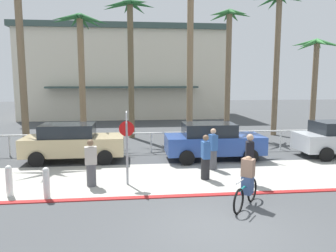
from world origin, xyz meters
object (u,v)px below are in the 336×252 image
Objects in this scene: bollard_1 at (46,183)px; palm_tree_0 at (18,7)px; palm_tree_1 at (81,43)px; pedestrian_1 at (213,151)px; palm_tree_6 at (316,61)px; palm_tree_5 at (277,32)px; bollard_0 at (9,180)px; pedestrian_2 at (91,165)px; stop_sign_bike_lane at (127,137)px; palm_tree_3 at (191,24)px; pedestrian_0 at (205,159)px; palm_tree_4 at (228,43)px; pedestrian_3 at (249,161)px; palm_tree_2 at (130,37)px; car_tan_1 at (73,142)px; car_blue_2 at (213,141)px; cyclist_teal_0 at (247,183)px.

palm_tree_0 is (-2.96, 7.72, 6.71)m from bollard_1.
palm_tree_1 reaches higher than pedestrian_1.
palm_tree_5 is at bearing -176.85° from palm_tree_6.
bollard_0 is 0.61× the size of pedestrian_2.
stop_sign_bike_lane is 2.92m from bollard_1.
palm_tree_5 is (5.93, 1.82, -0.06)m from palm_tree_3.
bollard_0 is at bearing -170.87° from pedestrian_0.
palm_tree_4 is 4.77× the size of pedestrian_1.
palm_tree_1 reaches higher than pedestrian_3.
pedestrian_0 is (5.27, 1.40, 0.25)m from bollard_1.
palm_tree_4 is (6.31, 0.46, -0.25)m from palm_tree_2.
palm_tree_1 is 6.84m from car_tan_1.
bollard_1 is (1.21, -0.35, 0.00)m from bollard_0.
bollard_1 is at bearing -155.58° from pedestrian_1.
palm_tree_1 is 9.65m from car_blue_2.
car_tan_1 is (0.20, -4.80, -4.87)m from palm_tree_1.
palm_tree_0 is at bearing 150.19° from pedestrian_1.
stop_sign_bike_lane is 15.98m from palm_tree_6.
pedestrian_1 is at bearing 24.42° from bollard_1.
bollard_1 is 0.60× the size of pedestrian_0.
palm_tree_2 is at bearing 81.91° from pedestrian_2.
palm_tree_4 is 5.41× the size of cyclist_teal_0.
pedestrian_2 is at bearing -57.90° from palm_tree_0.
car_blue_2 is (-5.66, -6.25, -5.81)m from palm_tree_5.
bollard_0 is 10.12m from palm_tree_0.
pedestrian_1 is (3.30, -7.86, -5.45)m from palm_tree_2.
palm_tree_2 is at bearing 65.90° from car_tan_1.
palm_tree_2 is at bearing 76.31° from bollard_1.
car_tan_1 reaches higher than pedestrian_2.
car_tan_1 is at bearing -87.63° from palm_tree_1.
pedestrian_3 is (0.78, -2.02, 0.05)m from pedestrian_1.
bollard_0 is at bearing 167.56° from cyclist_teal_0.
car_tan_1 is at bearing -146.33° from palm_tree_3.
palm_tree_4 reaches higher than palm_tree_6.
palm_tree_2 is 10.12m from pedestrian_1.
pedestrian_3 reaches higher than pedestrian_0.
palm_tree_1 is at bearing 123.92° from pedestrian_0.
palm_tree_6 is 1.44× the size of car_blue_2.
palm_tree_4 is 11.50m from pedestrian_0.
pedestrian_1 is at bearing -19.53° from car_tan_1.
palm_tree_6 is at bearing 38.05° from stop_sign_bike_lane.
bollard_0 is 0.12× the size of palm_tree_2.
palm_tree_6 is at bearing 9.64° from palm_tree_0.
palm_tree_0 is 7.61m from car_tan_1.
cyclist_teal_0 is at bearing -25.90° from pedestrian_2.
car_blue_2 is (6.29, -0.42, 0.00)m from car_tan_1.
car_tan_1 is at bearing -45.26° from palm_tree_0.
palm_tree_6 is 3.87× the size of pedestrian_2.
cyclist_teal_0 is 2.01m from pedestrian_3.
palm_tree_6 reaches higher than pedestrian_3.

